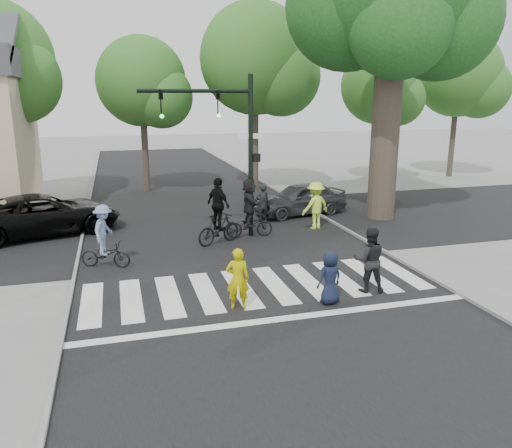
{
  "coord_description": "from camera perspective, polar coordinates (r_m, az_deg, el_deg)",
  "views": [
    {
      "loc": [
        -3.66,
        -11.69,
        5.21
      ],
      "look_at": [
        0.5,
        3.0,
        1.3
      ],
      "focal_mm": 35.0,
      "sensor_mm": 36.0,
      "label": 1
    }
  ],
  "objects": [
    {
      "name": "road_cross",
      "position": [
        20.69,
        -5.12,
        -0.26
      ],
      "size": [
        70.0,
        10.0,
        0.01
      ],
      "primitive_type": "cube",
      "color": "black",
      "rests_on": "ground"
    },
    {
      "name": "bg_tree_4",
      "position": [
        32.04,
        14.4,
        14.69
      ],
      "size": [
        4.83,
        4.6,
        8.15
      ],
      "color": "brown",
      "rests_on": "ground"
    },
    {
      "name": "traffic_signal",
      "position": [
        18.38,
        -3.21,
        10.26
      ],
      "size": [
        4.45,
        0.29,
        6.0
      ],
      "color": "black",
      "rests_on": "ground"
    },
    {
      "name": "ground",
      "position": [
        13.31,
        1.47,
        -8.68
      ],
      "size": [
        120.0,
        120.0,
        0.0
      ],
      "primitive_type": "plane",
      "color": "gray",
      "rests_on": "ground"
    },
    {
      "name": "curb_right",
      "position": [
        19.52,
        11.32,
        -1.25
      ],
      "size": [
        0.1,
        70.0,
        0.1
      ],
      "primitive_type": "cube",
      "color": "gray",
      "rests_on": "ground"
    },
    {
      "name": "bystander_dark",
      "position": [
        21.19,
        0.74,
        2.4
      ],
      "size": [
        0.61,
        0.41,
        1.64
      ],
      "primitive_type": "imported",
      "rotation": [
        0.0,
        0.0,
        3.12
      ],
      "color": "black",
      "rests_on": "ground"
    },
    {
      "name": "cyclist_mid",
      "position": [
        17.99,
        -4.29,
        0.79
      ],
      "size": [
        1.89,
        1.32,
        2.43
      ],
      "color": "black",
      "rests_on": "ground"
    },
    {
      "name": "bg_tree_2",
      "position": [
        28.38,
        -12.41,
        15.2
      ],
      "size": [
        5.04,
        4.8,
        8.4
      ],
      "color": "brown",
      "rests_on": "ground"
    },
    {
      "name": "pedestrian_child",
      "position": [
        13.0,
        8.46,
        -6.09
      ],
      "size": [
        0.77,
        0.59,
        1.41
      ],
      "primitive_type": "imported",
      "rotation": [
        0.0,
        0.0,
        3.37
      ],
      "color": "#141B31",
      "rests_on": "ground"
    },
    {
      "name": "crosswalk",
      "position": [
        13.89,
        0.65,
        -7.63
      ],
      "size": [
        10.0,
        3.85,
        0.01
      ],
      "color": "silver",
      "rests_on": "ground"
    },
    {
      "name": "pedestrian_adult",
      "position": [
        13.92,
        12.82,
        -4.0
      ],
      "size": [
        1.04,
        0.91,
        1.82
      ],
      "primitive_type": "imported",
      "rotation": [
        0.0,
        0.0,
        2.86
      ],
      "color": "black",
      "rests_on": "ground"
    },
    {
      "name": "cyclist_right",
      "position": [
        18.82,
        -0.76,
        1.47
      ],
      "size": [
        1.81,
        1.68,
        2.26
      ],
      "color": "black",
      "rests_on": "ground"
    },
    {
      "name": "bystander_hivis",
      "position": [
        20.23,
        6.82,
        2.12
      ],
      "size": [
        1.39,
        1.04,
        1.91
      ],
      "primitive_type": "imported",
      "rotation": [
        0.0,
        0.0,
        3.44
      ],
      "color": "#D1FF40",
      "rests_on": "ground"
    },
    {
      "name": "bg_tree_5",
      "position": [
        35.89,
        22.69,
        15.14
      ],
      "size": [
        5.67,
        5.4,
        9.3
      ],
      "color": "brown",
      "rests_on": "ground"
    },
    {
      "name": "cyclist_left",
      "position": [
        16.2,
        -16.93,
        -1.82
      ],
      "size": [
        1.67,
        1.17,
        2.0
      ],
      "color": "black",
      "rests_on": "ground"
    },
    {
      "name": "car_grey",
      "position": [
        22.67,
        5.08,
        2.9
      ],
      "size": [
        4.52,
        2.47,
        1.46
      ],
      "primitive_type": "imported",
      "rotation": [
        0.0,
        0.0,
        -1.39
      ],
      "color": "#38393D",
      "rests_on": "ground"
    },
    {
      "name": "pedestrian_woman",
      "position": [
        12.51,
        -2.11,
        -6.28
      ],
      "size": [
        0.65,
        0.49,
        1.6
      ],
      "primitive_type": "imported",
      "rotation": [
        0.0,
        0.0,
        2.94
      ],
      "color": "#BDB402",
      "rests_on": "ground"
    },
    {
      "name": "car_suv",
      "position": [
        20.97,
        -23.05,
        1.03
      ],
      "size": [
        6.2,
        4.21,
        1.58
      ],
      "primitive_type": "imported",
      "rotation": [
        0.0,
        0.0,
        1.88
      ],
      "color": "black",
      "rests_on": "ground"
    },
    {
      "name": "curb_left",
      "position": [
        17.52,
        -19.67,
        -3.63
      ],
      "size": [
        0.1,
        70.0,
        0.1
      ],
      "primitive_type": "cube",
      "color": "gray",
      "rests_on": "ground"
    },
    {
      "name": "road_stem",
      "position": [
        17.86,
        -3.3,
        -2.6
      ],
      "size": [
        10.0,
        70.0,
        0.01
      ],
      "primitive_type": "cube",
      "color": "black",
      "rests_on": "ground"
    },
    {
      "name": "bg_tree_3",
      "position": [
        28.17,
        0.67,
        17.89
      ],
      "size": [
        6.3,
        6.0,
        10.2
      ],
      "color": "brown",
      "rests_on": "ground"
    }
  ]
}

